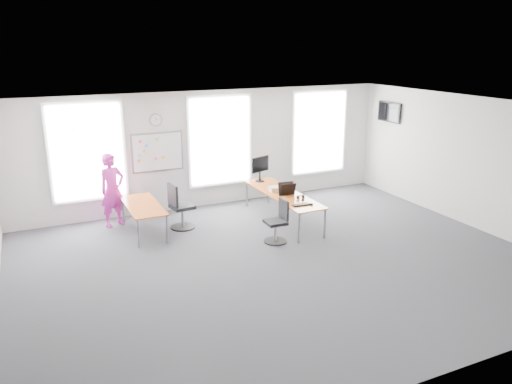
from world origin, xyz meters
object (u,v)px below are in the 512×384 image
desk_left (143,207)px  chair_left (180,209)px  chair_right (278,224)px  headphones (300,197)px  person (112,190)px  monitor (260,167)px  keyboard (301,205)px  desk_right (283,195)px

desk_left → chair_left: size_ratio=1.69×
chair_right → headphones: bearing=123.3°
person → monitor: bearing=-27.6°
chair_right → headphones: chair_right is taller
chair_right → keyboard: bearing=102.6°
monitor → person: bearing=156.5°
keyboard → monitor: bearing=91.4°
chair_right → person: bearing=-128.4°
desk_left → keyboard: keyboard is taller
desk_left → person: (-0.52, 0.77, 0.26)m
desk_left → headphones: size_ratio=10.66×
headphones → monitor: bearing=97.1°
person → monitor: (3.68, -0.24, 0.23)m
chair_right → monitor: monitor is taller
headphones → desk_right: bearing=104.3°
desk_left → keyboard: bearing=-27.4°
desk_right → chair_left: chair_left is taller
desk_right → chair_right: (-0.71, -1.12, -0.24)m
chair_right → desk_right: bearing=149.4°
desk_right → chair_right: chair_right is taller
desk_right → keyboard: 1.00m
chair_right → headphones: size_ratio=5.51×
chair_left → keyboard: chair_left is taller
desk_right → person: (-3.73, 1.40, 0.21)m
desk_left → chair_left: 0.83m
desk_right → person: size_ratio=1.66×
chair_left → person: size_ratio=0.62×
person → keyboard: size_ratio=4.13×
person → headphones: bearing=-51.1°
person → desk_right: bearing=-44.4°
person → keyboard: 4.38m
desk_right → chair_left: 2.45m
chair_left → monitor: bearing=-84.5°
keyboard → desk_left: bearing=154.5°
desk_left → chair_right: (2.50, -1.75, -0.20)m
chair_left → headphones: 2.79m
chair_right → chair_left: (-1.68, 1.67, 0.06)m
chair_right → chair_left: size_ratio=0.87×
desk_left → person: 0.97m
desk_left → chair_right: bearing=-35.1°
chair_left → keyboard: 2.80m
chair_left → headphones: bearing=-123.5°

